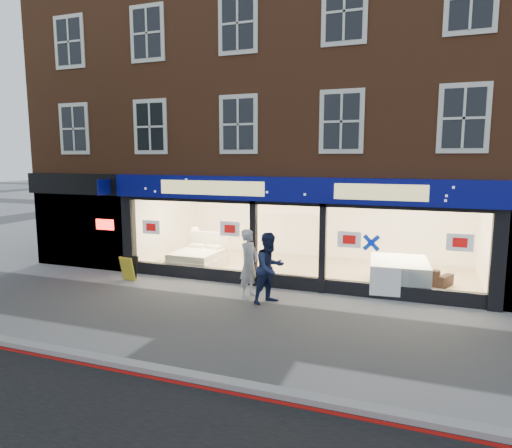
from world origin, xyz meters
The scene contains 12 objects.
ground centered at (0.00, 0.00, 0.00)m, with size 120.00×120.00×0.00m, color gray.
kerb_line centered at (0.00, -3.10, 0.01)m, with size 60.00×0.10×0.01m, color #8C0A07.
kerb_stone centered at (0.00, -2.90, 0.06)m, with size 60.00×0.25×0.12m, color gray.
showroom_floor centered at (0.00, 5.25, 0.05)m, with size 11.00×4.50×0.10m, color tan.
building centered at (-0.02, 6.93, 6.67)m, with size 19.00×8.26×10.30m.
display_bed centered at (-3.59, 4.33, 0.41)m, with size 1.60×1.93×1.08m.
bedside_table centered at (-4.40, 5.62, 0.38)m, with size 0.45×0.45×0.55m, color brown.
mattress_stack centered at (3.10, 4.00, 0.50)m, with size 1.80×2.18×0.80m.
sofa centered at (3.70, 4.84, 0.35)m, with size 1.73×0.68×0.51m, color black.
a_board centered at (-4.92, 2.18, 0.39)m, with size 0.51×0.33×0.78m, color gold.
pedestrian_grey centered at (-0.76, 1.93, 0.95)m, with size 0.69×0.46×1.90m, color #B9BDC1.
pedestrian_blue centered at (-0.05, 1.61, 0.95)m, with size 0.92×0.72×1.90m, color #182144.
Camera 1 is at (3.74, -9.52, 3.85)m, focal length 32.00 mm.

